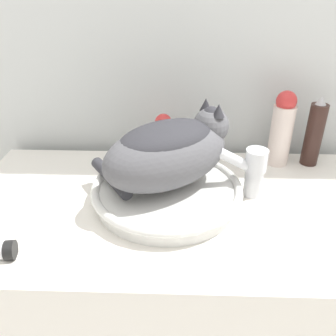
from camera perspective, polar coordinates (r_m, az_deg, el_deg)
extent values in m
cube|color=silver|center=(1.02, 2.24, 21.11)|extent=(8.00, 0.05, 2.40)
cube|color=white|center=(1.15, 1.44, -23.66)|extent=(1.03, 0.54, 0.86)
cylinder|color=silver|center=(0.84, 0.03, -4.16)|extent=(0.33, 0.33, 0.04)
torus|color=silver|center=(0.83, 0.03, -3.13)|extent=(0.35, 0.35, 0.02)
ellipsoid|color=#56565B|center=(0.79, 0.03, 2.07)|extent=(0.34, 0.31, 0.15)
ellipsoid|color=#2D2D33|center=(0.77, 0.04, 4.79)|extent=(0.26, 0.24, 0.07)
sphere|color=#56565B|center=(0.84, 7.11, 6.75)|extent=(0.08, 0.08, 0.08)
sphere|color=#2D2D33|center=(0.83, 7.21, 8.23)|extent=(0.05, 0.05, 0.05)
cone|color=#2D2D33|center=(0.81, 8.35, 9.12)|extent=(0.03, 0.03, 0.03)
cone|color=#2D2D33|center=(0.84, 6.28, 10.08)|extent=(0.03, 0.03, 0.03)
cylinder|color=#2D2D33|center=(0.83, -8.94, -1.51)|extent=(0.12, 0.16, 0.03)
cylinder|color=silver|center=(0.88, 13.71, -2.25)|extent=(0.04, 0.04, 0.07)
cylinder|color=silver|center=(0.84, 11.28, 1.08)|extent=(0.10, 0.04, 0.07)
cylinder|color=silver|center=(0.85, 14.18, 1.24)|extent=(0.05, 0.05, 0.05)
cylinder|color=silver|center=(1.02, 17.79, 5.00)|extent=(0.06, 0.06, 0.17)
sphere|color=red|center=(0.99, 18.65, 10.15)|extent=(0.05, 0.05, 0.05)
cylinder|color=silver|center=(1.00, -0.56, 3.88)|extent=(0.05, 0.05, 0.11)
sphere|color=red|center=(0.97, -0.58, 7.34)|extent=(0.05, 0.05, 0.05)
cylinder|color=#331E19|center=(1.05, 22.51, 4.90)|extent=(0.05, 0.05, 0.17)
cone|color=#B7B7BC|center=(1.02, 23.56, 9.90)|extent=(0.03, 0.03, 0.02)
cylinder|color=black|center=(0.75, -23.77, -11.97)|extent=(0.02, 0.04, 0.04)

